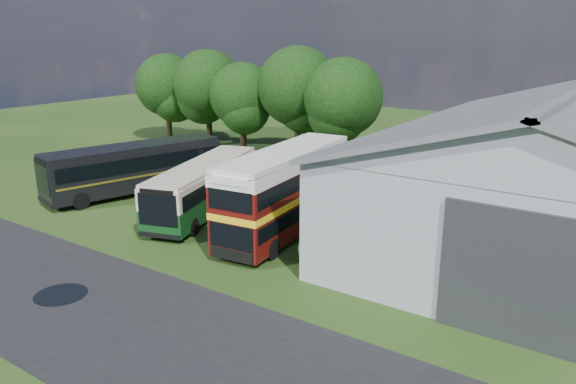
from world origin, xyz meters
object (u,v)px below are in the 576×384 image
Objects in this scene: bus_maroon_double at (286,192)px; bus_green_single at (204,187)px; storage_shed at (576,165)px; bus_dark_single at (135,168)px.

bus_green_single is at bearing 172.99° from bus_maroon_double.
storage_shed is 2.24× the size of bus_maroon_double.
bus_maroon_double is 13.04m from bus_dark_single.
bus_maroon_double reaches higher than bus_dark_single.
storage_shed is 1.99× the size of bus_dark_single.
bus_dark_single is (-26.04, -6.65, -2.38)m from storage_shed.
storage_shed is at bearing 29.60° from bus_dark_single.
bus_dark_single is at bearing 158.42° from bus_green_single.
storage_shed is 2.17× the size of bus_green_single.
storage_shed is 20.60m from bus_green_single.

